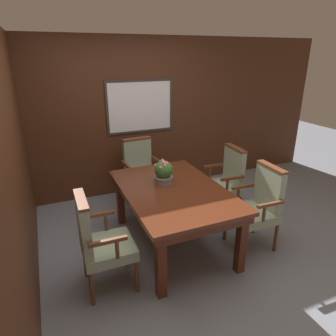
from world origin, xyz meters
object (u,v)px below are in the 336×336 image
(chair_head_far, at_px, (141,169))
(potted_plant, at_px, (163,172))
(chair_right_far, at_px, (225,180))
(chair_right_near, at_px, (258,204))
(chair_left_near, at_px, (99,240))
(dining_table, at_px, (173,196))

(chair_head_far, relative_size, potted_plant, 3.39)
(chair_right_far, xyz_separation_m, chair_right_near, (-0.05, -0.76, 0.00))
(chair_left_near, xyz_separation_m, chair_right_near, (1.85, -0.02, 0.00))
(dining_table, distance_m, chair_left_near, 1.01)
(chair_left_near, bearing_deg, chair_right_near, -89.63)
(potted_plant, bearing_deg, chair_right_near, -31.21)
(chair_head_far, bearing_deg, chair_right_far, -45.99)
(chair_right_far, distance_m, potted_plant, 1.08)
(chair_right_far, height_order, chair_left_near, same)
(chair_right_far, relative_size, potted_plant, 3.39)
(dining_table, xyz_separation_m, chair_left_near, (-0.93, -0.38, -0.11))
(chair_left_near, bearing_deg, potted_plant, -56.81)
(chair_left_near, relative_size, chair_right_near, 1.00)
(chair_right_far, xyz_separation_m, chair_head_far, (-0.95, 0.84, 0.00))
(chair_left_near, distance_m, chair_right_near, 1.85)
(dining_table, bearing_deg, chair_right_far, 21.06)
(chair_left_near, bearing_deg, chair_right_far, -67.60)
(chair_right_far, bearing_deg, chair_left_near, -65.14)
(dining_table, height_order, chair_right_far, chair_right_far)
(dining_table, xyz_separation_m, potted_plant, (-0.04, 0.19, 0.23))
(chair_head_far, xyz_separation_m, potted_plant, (-0.05, -1.03, 0.34))
(dining_table, xyz_separation_m, chair_right_near, (0.92, -0.39, -0.11))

